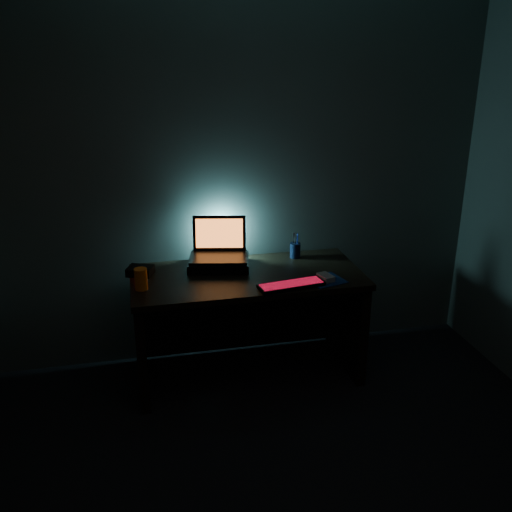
# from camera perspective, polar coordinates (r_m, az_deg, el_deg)

# --- Properties ---
(room) EXTENTS (3.50, 4.00, 2.50)m
(room) POSITION_cam_1_polar(r_m,az_deg,el_deg) (2.09, 8.08, -5.66)
(room) COLOR black
(room) RESTS_ON ground
(desk) EXTENTS (1.50, 0.70, 0.75)m
(desk) POSITION_cam_1_polar(r_m,az_deg,el_deg) (3.87, -1.02, -5.07)
(desk) COLOR black
(desk) RESTS_ON ground
(riser) EXTENTS (0.45, 0.37, 0.06)m
(riser) POSITION_cam_1_polar(r_m,az_deg,el_deg) (3.83, -3.72, -0.69)
(riser) COLOR black
(riser) RESTS_ON desk
(laptop) EXTENTS (0.42, 0.35, 0.26)m
(laptop) POSITION_cam_1_polar(r_m,az_deg,el_deg) (3.85, -3.72, 0.84)
(laptop) COLOR black
(laptop) RESTS_ON riser
(keyboard) EXTENTS (0.43, 0.19, 0.03)m
(keyboard) POSITION_cam_1_polar(r_m,az_deg,el_deg) (3.53, 3.54, -2.92)
(keyboard) COLOR black
(keyboard) RESTS_ON desk
(mousepad) EXTENTS (0.27, 0.25, 0.00)m
(mousepad) POSITION_cam_1_polar(r_m,az_deg,el_deg) (3.65, 6.98, -2.41)
(mousepad) COLOR #0B204E
(mousepad) RESTS_ON desk
(mouse) EXTENTS (0.10, 0.13, 0.03)m
(mouse) POSITION_cam_1_polar(r_m,az_deg,el_deg) (3.64, 6.99, -2.13)
(mouse) COLOR gray
(mouse) RESTS_ON mousepad
(pen_cup) EXTENTS (0.09, 0.09, 0.11)m
(pen_cup) POSITION_cam_1_polar(r_m,az_deg,el_deg) (3.99, 3.94, 0.56)
(pen_cup) COLOR black
(pen_cup) RESTS_ON desk
(juice_glass) EXTENTS (0.10, 0.10, 0.13)m
(juice_glass) POSITION_cam_1_polar(r_m,az_deg,el_deg) (3.54, -11.43, -2.28)
(juice_glass) COLOR orange
(juice_glass) RESTS_ON desk
(router) EXTENTS (0.19, 0.17, 0.05)m
(router) POSITION_cam_1_polar(r_m,az_deg,el_deg) (3.77, -11.50, -1.46)
(router) COLOR black
(router) RESTS_ON desk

